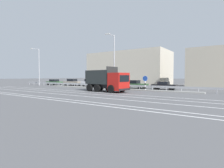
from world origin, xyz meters
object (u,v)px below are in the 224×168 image
object	(u,v)px
street_lamp_1	(114,59)
parked_car_2	(90,83)
median_road_sign	(145,83)
parked_car_0	(54,82)
dump_truck	(111,82)
parked_car_3	(109,83)
parked_car_5	(164,86)
parked_car_4	(134,84)
parked_car_1	(72,82)
street_lamp_0	(38,65)

from	to	relation	value
street_lamp_1	parked_car_2	size ratio (longest dim) A/B	2.32
median_road_sign	parked_car_0	size ratio (longest dim) A/B	0.52
dump_truck	parked_car_3	size ratio (longest dim) A/B	1.58
street_lamp_1	parked_car_5	distance (m)	9.17
parked_car_4	parked_car_1	bearing A→B (deg)	-91.36
street_lamp_1	parked_car_0	size ratio (longest dim) A/B	2.05
dump_truck	parked_car_4	xyz separation A→B (m)	(-0.77, 8.31, -0.58)
dump_truck	parked_car_5	bearing A→B (deg)	155.53
street_lamp_0	parked_car_2	world-z (taller)	street_lamp_0
median_road_sign	parked_car_4	distance (m)	5.53
dump_truck	parked_car_2	distance (m)	14.04
parked_car_2	parked_car_3	size ratio (longest dim) A/B	0.91
parked_car_2	street_lamp_0	bearing A→B (deg)	-71.17
dump_truck	parked_car_5	distance (m)	9.43
parked_car_0	parked_car_3	distance (m)	17.05
median_road_sign	street_lamp_1	xyz separation A→B (m)	(-5.46, -0.22, 3.72)
parked_car_1	parked_car_2	bearing A→B (deg)	86.25
parked_car_0	parked_car_1	world-z (taller)	parked_car_1
street_lamp_1	parked_car_0	distance (m)	21.40
parked_car_0	parked_car_5	distance (m)	27.70
street_lamp_1	parked_car_2	world-z (taller)	street_lamp_1
parked_car_4	parked_car_3	bearing A→B (deg)	-87.33
street_lamp_0	parked_car_5	bearing A→B (deg)	7.97
parked_car_2	parked_car_5	xyz separation A→B (m)	(16.00, -0.28, -0.11)
parked_car_1	parked_car_3	size ratio (longest dim) A/B	1.05
dump_truck	parked_car_0	world-z (taller)	dump_truck
parked_car_0	dump_truck	bearing A→B (deg)	67.48
parked_car_2	parked_car_5	bearing A→B (deg)	88.67
parked_car_0	parked_car_1	xyz separation A→B (m)	(6.29, 0.17, 0.07)
dump_truck	parked_car_3	bearing A→B (deg)	-137.56
dump_truck	parked_car_0	distance (m)	24.36
dump_truck	median_road_sign	world-z (taller)	dump_truck
parked_car_0	street_lamp_1	bearing A→B (deg)	76.13
parked_car_0	parked_car_2	world-z (taller)	parked_car_2
parked_car_3	parked_car_5	distance (m)	10.65
median_road_sign	parked_car_3	xyz separation A→B (m)	(-9.01, 3.55, -0.44)
street_lamp_1	parked_car_1	world-z (taller)	street_lamp_1
parked_car_5	median_road_sign	bearing A→B (deg)	-26.93
street_lamp_0	parked_car_3	size ratio (longest dim) A/B	2.03
median_road_sign	parked_car_2	xyz separation A→B (m)	(-14.36, 3.99, -0.43)
median_road_sign	parked_car_1	distance (m)	20.16
dump_truck	median_road_sign	size ratio (longest dim) A/B	2.95
street_lamp_1	parked_car_2	distance (m)	10.69
median_road_sign	parked_car_5	world-z (taller)	median_road_sign
parked_car_4	parked_car_5	distance (m)	5.53
parked_car_2	parked_car_5	size ratio (longest dim) A/B	0.98
parked_car_1	parked_car_5	world-z (taller)	parked_car_1
median_road_sign	parked_car_2	distance (m)	14.91
parked_car_0	parked_car_2	size ratio (longest dim) A/B	1.13
parked_car_2	parked_car_0	bearing A→B (deg)	-89.22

